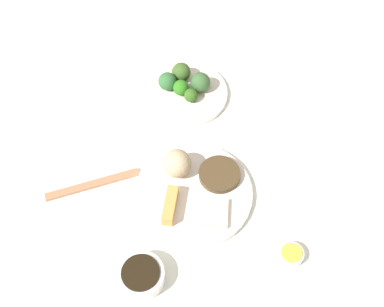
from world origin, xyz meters
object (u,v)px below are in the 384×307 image
object	(u,v)px
chopsticks_pair	(93,184)
soy_sauce_bowl	(141,276)
broccoli_plate	(186,93)
sauce_ramekin_hot_mustard	(291,255)
main_plate	(195,194)

from	to	relation	value
chopsticks_pair	soy_sauce_bowl	bearing A→B (deg)	-78.75
broccoli_plate	sauce_ramekin_hot_mustard	xyz separation A→B (m)	(0.08, -0.52, 0.00)
soy_sauce_bowl	sauce_ramekin_hot_mustard	world-z (taller)	soy_sauce_bowl
sauce_ramekin_hot_mustard	broccoli_plate	bearing A→B (deg)	98.33
main_plate	chopsticks_pair	size ratio (longest dim) A/B	1.22
sauce_ramekin_hot_mustard	chopsticks_pair	bearing A→B (deg)	139.96
broccoli_plate	sauce_ramekin_hot_mustard	distance (m)	0.52
main_plate	soy_sauce_bowl	bearing A→B (deg)	-137.60
sauce_ramekin_hot_mustard	soy_sauce_bowl	bearing A→B (deg)	170.59
broccoli_plate	soy_sauce_bowl	xyz separation A→B (m)	(-0.25, -0.46, 0.01)
soy_sauce_bowl	sauce_ramekin_hot_mustard	distance (m)	0.33
main_plate	sauce_ramekin_hot_mustard	size ratio (longest dim) A/B	5.02
main_plate	broccoli_plate	distance (m)	0.31
main_plate	chopsticks_pair	bearing A→B (deg)	155.49
main_plate	broccoli_plate	xyz separation A→B (m)	(0.07, 0.30, -0.00)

